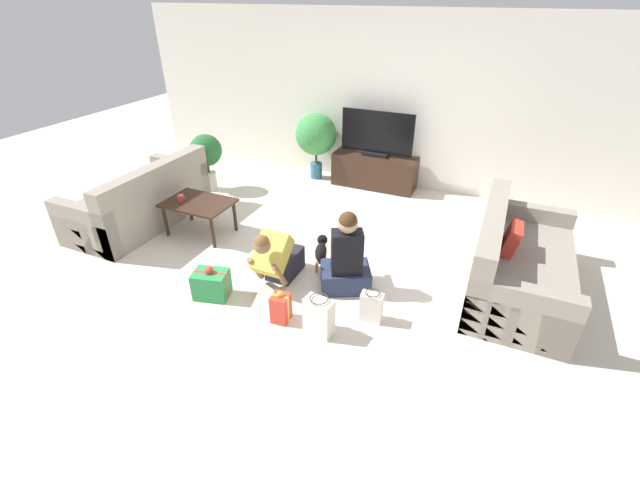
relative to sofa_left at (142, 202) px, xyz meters
The scene contains 17 objects.
ground_plane 2.40m from the sofa_left, ahead, with size 16.00×16.00×0.00m, color beige.
wall_back 3.81m from the sofa_left, 49.78° to the left, with size 8.40×0.06×2.60m.
sofa_left is the anchor object (origin of this frame).
sofa_right 4.76m from the sofa_left, ahead, with size 0.95×1.90×0.87m.
coffee_table 0.92m from the sofa_left, ahead, with size 0.86×0.60×0.45m.
tv_console 3.55m from the sofa_left, 44.98° to the left, with size 1.34×0.45×0.53m.
tv 3.59m from the sofa_left, 44.98° to the left, with size 1.15×0.20×0.70m.
potted_plant_back_left 2.91m from the sofa_left, 58.74° to the left, with size 0.67×0.67×1.09m.
potted_plant_corner_left 1.34m from the sofa_left, 83.60° to the left, with size 0.49×0.49×0.90m.
person_kneeling 2.41m from the sofa_left, 11.29° to the right, with size 0.35×0.75×0.73m.
person_sitting 3.11m from the sofa_left, ahead, with size 0.64×0.61×0.94m.
dog 2.68m from the sofa_left, ahead, with size 0.26×0.50×0.31m.
gift_box_a 2.12m from the sofa_left, 27.85° to the right, with size 0.40×0.34×0.37m.
gift_box_b 2.90m from the sofa_left, 20.68° to the right, with size 0.17×0.18×0.35m.
gift_bag_a 3.29m from the sofa_left, 18.38° to the right, with size 0.29×0.19×0.41m.
gift_bag_b 3.58m from the sofa_left, 10.74° to the right, with size 0.22×0.15×0.34m.
mug 0.74m from the sofa_left, ahead, with size 0.12×0.08×0.09m.
Camera 1 is at (2.01, -3.99, 2.82)m, focal length 24.00 mm.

